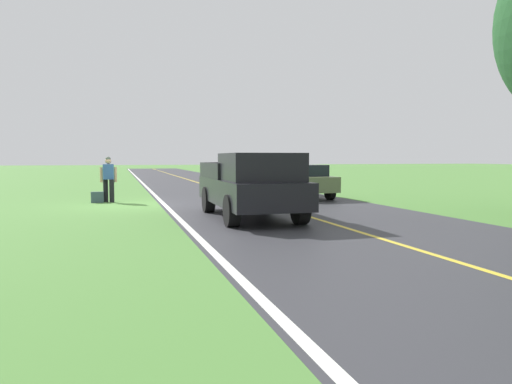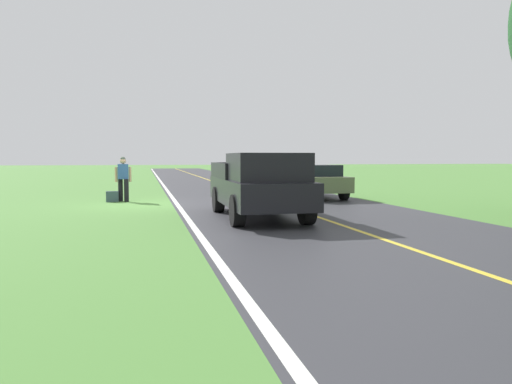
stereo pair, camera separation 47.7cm
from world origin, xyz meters
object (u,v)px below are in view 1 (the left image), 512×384
at_px(suitcase_carried, 97,197).
at_px(hitchhiker_walking, 108,177).
at_px(sedan_near_oncoming, 298,180).
at_px(pickup_truck_passing, 252,184).

bearing_deg(suitcase_carried, hitchhiker_walking, 100.86).
bearing_deg(hitchhiker_walking, sedan_near_oncoming, 179.92).
xyz_separation_m(suitcase_carried, sedan_near_oncoming, (-8.18, -0.08, 0.55)).
bearing_deg(sedan_near_oncoming, suitcase_carried, 0.58).
distance_m(hitchhiker_walking, sedan_near_oncoming, 7.76).
height_order(hitchhiker_walking, sedan_near_oncoming, hitchhiker_walking).
bearing_deg(pickup_truck_passing, suitcase_carried, -55.10).
bearing_deg(pickup_truck_passing, sedan_near_oncoming, -121.25).
height_order(hitchhiker_walking, suitcase_carried, hitchhiker_walking).
relative_size(suitcase_carried, sedan_near_oncoming, 0.10).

